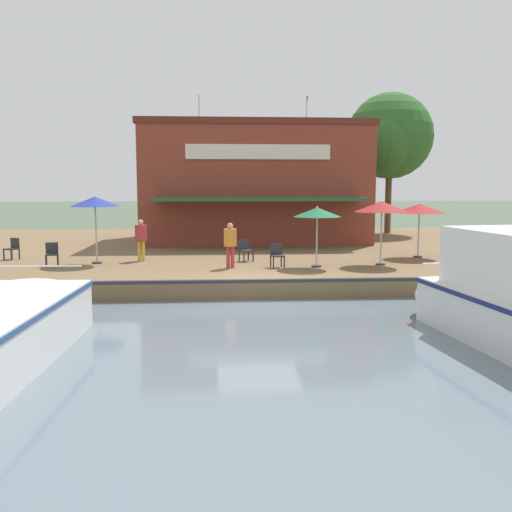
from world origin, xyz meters
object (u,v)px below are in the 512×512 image
object	(u,v)px
cafe_chair_under_first_umbrella	(465,255)
tree_upstream_bank	(388,138)
cafe_chair_facing_river	(13,247)
patio_umbrella_near_quay_edge	(317,212)
cafe_chair_back_row_seat	(277,254)
person_near_entrance	(141,235)
cafe_chair_beside_entrance	(52,253)
cafe_chair_mid_patio	(245,249)
waterfront_restaurant	(253,183)
person_mid_patio	(230,240)
patio_umbrella_back_row	(419,208)
patio_umbrella_mid_patio_left	(382,207)
patio_umbrella_far_corner	(95,202)

from	to	relation	value
cafe_chair_under_first_umbrella	tree_upstream_bank	xyz separation A→B (m)	(-14.88, 1.64, 5.29)
cafe_chair_facing_river	cafe_chair_under_first_umbrella	xyz separation A→B (m)	(3.75, 16.86, 0.00)
patio_umbrella_near_quay_edge	cafe_chair_facing_river	bearing A→B (deg)	-104.34
cafe_chair_back_row_seat	tree_upstream_bank	world-z (taller)	tree_upstream_bank
person_near_entrance	tree_upstream_bank	distance (m)	18.53
cafe_chair_beside_entrance	cafe_chair_under_first_umbrella	world-z (taller)	same
cafe_chair_mid_patio	cafe_chair_beside_entrance	distance (m)	7.18
cafe_chair_under_first_umbrella	cafe_chair_back_row_seat	bearing A→B (deg)	-96.73
person_near_entrance	patio_umbrella_near_quay_edge	bearing A→B (deg)	71.65
waterfront_restaurant	cafe_chair_mid_patio	xyz separation A→B (m)	(8.74, -0.90, -2.58)
patio_umbrella_near_quay_edge	cafe_chair_facing_river	size ratio (longest dim) A/B	2.57
waterfront_restaurant	cafe_chair_under_first_umbrella	distance (m)	13.41
patio_umbrella_near_quay_edge	cafe_chair_beside_entrance	distance (m)	9.78
waterfront_restaurant	person_near_entrance	world-z (taller)	waterfront_restaurant
cafe_chair_facing_river	person_mid_patio	bearing A→B (deg)	70.71
patio_umbrella_back_row	cafe_chair_facing_river	xyz separation A→B (m)	(-0.53, -16.33, -1.52)
patio_umbrella_mid_patio_left	patio_umbrella_far_corner	xyz separation A→B (m)	(-1.15, -10.56, 0.17)
patio_umbrella_mid_patio_left	cafe_chair_back_row_seat	world-z (taller)	patio_umbrella_mid_patio_left
waterfront_restaurant	patio_umbrella_near_quay_edge	bearing A→B (deg)	8.57
patio_umbrella_far_corner	cafe_chair_back_row_seat	xyz separation A→B (m)	(1.49, 6.67, -1.84)
patio_umbrella_far_corner	person_near_entrance	world-z (taller)	patio_umbrella_far_corner
person_near_entrance	cafe_chair_facing_river	bearing A→B (deg)	-99.08
patio_umbrella_mid_patio_left	cafe_chair_under_first_umbrella	size ratio (longest dim) A/B	2.81
person_mid_patio	cafe_chair_mid_patio	bearing A→B (deg)	160.82
patio_umbrella_far_corner	cafe_chair_mid_patio	world-z (taller)	patio_umbrella_far_corner
patio_umbrella_back_row	person_mid_patio	distance (m)	8.20
patio_umbrella_mid_patio_left	tree_upstream_bank	xyz separation A→B (m)	(-13.76, 4.35, 3.62)
patio_umbrella_mid_patio_left	patio_umbrella_back_row	size ratio (longest dim) A/B	1.07
waterfront_restaurant	tree_upstream_bank	distance (m)	9.52
cafe_chair_beside_entrance	cafe_chair_mid_patio	bearing A→B (deg)	96.39
patio_umbrella_far_corner	cafe_chair_beside_entrance	world-z (taller)	patio_umbrella_far_corner
patio_umbrella_near_quay_edge	cafe_chair_back_row_seat	world-z (taller)	patio_umbrella_near_quay_edge
patio_umbrella_back_row	patio_umbrella_near_quay_edge	bearing A→B (deg)	-62.03
person_mid_patio	patio_umbrella_mid_patio_left	bearing A→B (deg)	93.80
cafe_chair_under_first_umbrella	tree_upstream_bank	distance (m)	15.88
patio_umbrella_mid_patio_left	patio_umbrella_far_corner	size ratio (longest dim) A/B	0.93
patio_umbrella_mid_patio_left	cafe_chair_facing_river	size ratio (longest dim) A/B	2.81
patio_umbrella_near_quay_edge	patio_umbrella_back_row	xyz separation A→B (m)	(-2.46, 4.64, 0.03)
cafe_chair_back_row_seat	person_mid_patio	xyz separation A→B (m)	(0.03, -1.67, 0.53)
patio_umbrella_far_corner	tree_upstream_bank	distance (m)	19.83
patio_umbrella_back_row	patio_umbrella_far_corner	xyz separation A→B (m)	(0.95, -12.74, 0.32)
cafe_chair_mid_patio	person_near_entrance	size ratio (longest dim) A/B	0.53
patio_umbrella_near_quay_edge	tree_upstream_bank	distance (m)	16.13
cafe_chair_beside_entrance	cafe_chair_under_first_umbrella	xyz separation A→B (m)	(1.76, 14.78, 0.00)
waterfront_restaurant	tree_upstream_bank	xyz separation A→B (m)	(-3.59, 8.39, 2.71)
cafe_chair_under_first_umbrella	person_near_entrance	xyz separation A→B (m)	(-2.93, -11.70, 0.53)
person_near_entrance	person_mid_patio	bearing A→B (deg)	57.48
patio_umbrella_far_corner	person_mid_patio	distance (m)	5.38
cafe_chair_back_row_seat	cafe_chair_under_first_umbrella	bearing A→B (deg)	83.27
waterfront_restaurant	cafe_chair_beside_entrance	world-z (taller)	waterfront_restaurant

